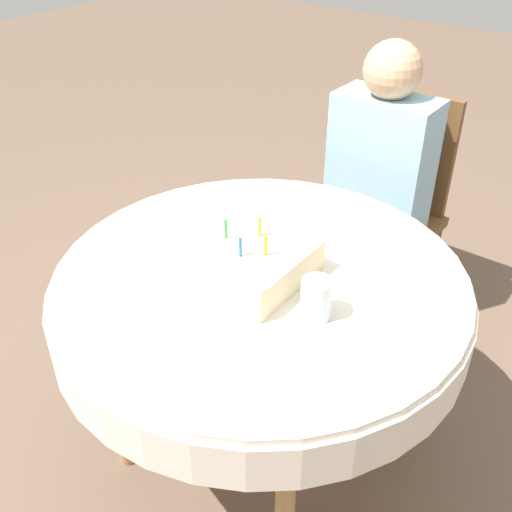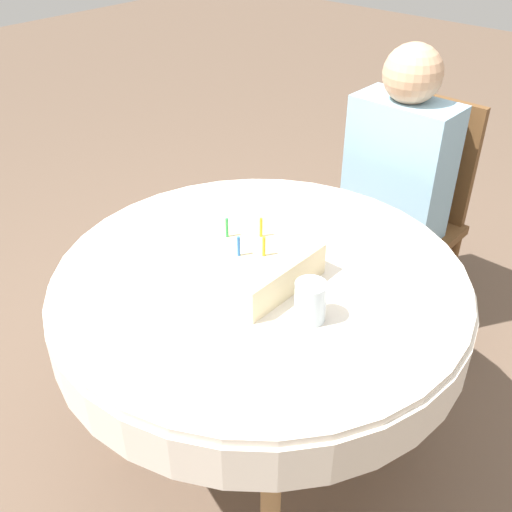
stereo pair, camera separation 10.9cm
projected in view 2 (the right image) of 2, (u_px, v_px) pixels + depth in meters
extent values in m
plane|color=brown|center=(259.00, 445.00, 2.00)|extent=(12.00, 12.00, 0.00)
cylinder|color=silver|center=(260.00, 276.00, 1.61)|extent=(1.11, 1.11, 0.02)
cylinder|color=silver|center=(260.00, 297.00, 1.65)|extent=(1.13, 1.13, 0.13)
cylinder|color=#A37A4C|center=(116.00, 376.00, 1.78)|extent=(0.05, 0.05, 0.69)
cylinder|color=#A37A4C|center=(271.00, 498.00, 1.45)|extent=(0.05, 0.05, 0.69)
cylinder|color=#A37A4C|center=(252.00, 285.00, 2.16)|extent=(0.05, 0.05, 0.69)
cylinder|color=#A37A4C|center=(401.00, 365.00, 1.82)|extent=(0.05, 0.05, 0.69)
cube|color=brown|center=(389.00, 232.00, 2.33)|extent=(0.45, 0.45, 0.04)
cube|color=brown|center=(426.00, 155.00, 2.32)|extent=(0.40, 0.03, 0.47)
cylinder|color=brown|center=(316.00, 279.00, 2.44)|extent=(0.04, 0.04, 0.39)
cylinder|color=brown|center=(400.00, 320.00, 2.22)|extent=(0.04, 0.04, 0.39)
cylinder|color=brown|center=(369.00, 240.00, 2.68)|extent=(0.04, 0.04, 0.39)
cylinder|color=brown|center=(449.00, 275.00, 2.46)|extent=(0.04, 0.04, 0.39)
cylinder|color=tan|center=(345.00, 280.00, 2.41)|extent=(0.09, 0.09, 0.43)
cylinder|color=tan|center=(384.00, 299.00, 2.30)|extent=(0.09, 0.09, 0.43)
cube|color=#8CB7D1|center=(399.00, 169.00, 2.18)|extent=(0.37, 0.19, 0.51)
sphere|color=tan|center=(413.00, 74.00, 1.99)|extent=(0.20, 0.20, 0.20)
cube|color=beige|center=(249.00, 261.00, 1.57)|extent=(0.29, 0.29, 0.09)
cylinder|color=gold|center=(264.00, 246.00, 1.49)|extent=(0.01, 0.01, 0.06)
cylinder|color=gold|center=(261.00, 227.00, 1.57)|extent=(0.01, 0.01, 0.06)
cylinder|color=green|center=(227.00, 228.00, 1.56)|extent=(0.01, 0.01, 0.06)
cylinder|color=blue|center=(239.00, 246.00, 1.49)|extent=(0.01, 0.01, 0.06)
cylinder|color=silver|center=(310.00, 301.00, 1.41)|extent=(0.08, 0.08, 0.10)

